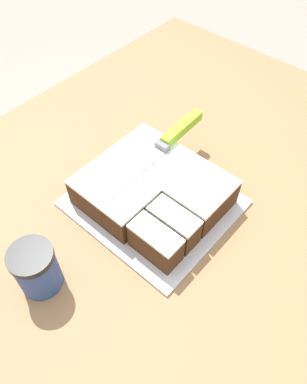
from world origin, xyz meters
TOP-DOWN VIEW (x-y plane):
  - ground_plane at (0.00, 0.00)m, footprint 8.00×8.00m
  - countertop at (0.00, 0.00)m, footprint 1.40×1.10m
  - cake_board at (0.03, 0.06)m, footprint 0.28×0.31m
  - cake at (0.03, 0.06)m, footprint 0.23×0.27m
  - knife at (0.14, 0.11)m, footprint 0.33×0.04m
  - coffee_cup at (-0.24, 0.09)m, footprint 0.08×0.08m

SIDE VIEW (x-z plane):
  - ground_plane at x=0.00m, z-range 0.00..0.00m
  - countertop at x=0.00m, z-range 0.00..0.88m
  - cake_board at x=0.03m, z-range 0.88..0.89m
  - cake at x=0.03m, z-range 0.89..0.95m
  - coffee_cup at x=-0.24m, z-range 0.88..0.98m
  - knife at x=0.14m, z-range 0.95..0.97m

